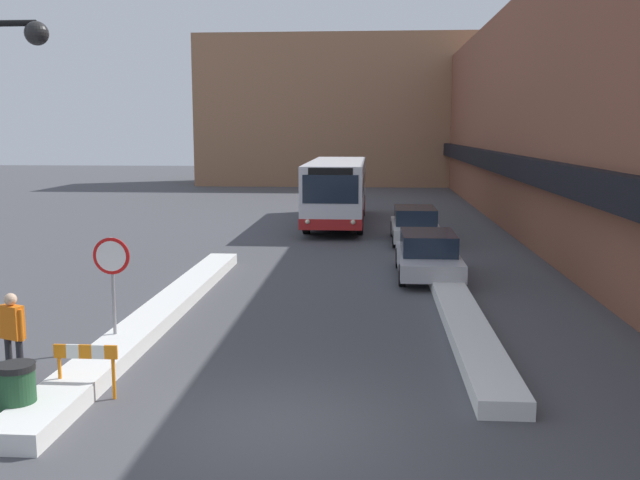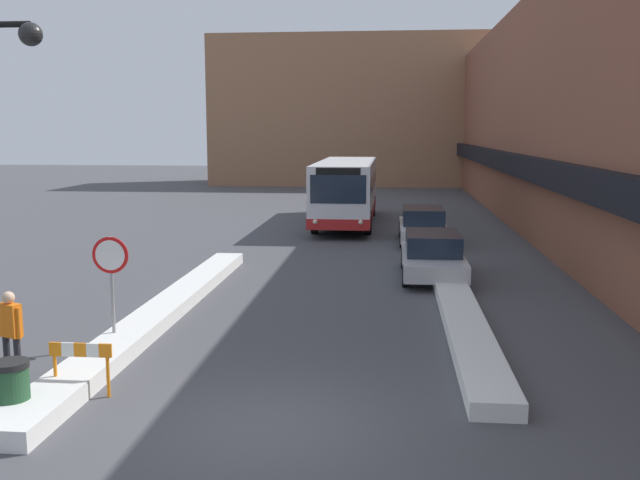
{
  "view_description": "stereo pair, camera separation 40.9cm",
  "coord_description": "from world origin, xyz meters",
  "views": [
    {
      "loc": [
        1.47,
        -10.28,
        4.51
      ],
      "look_at": [
        0.25,
        6.07,
        1.98
      ],
      "focal_mm": 40.0,
      "sensor_mm": 36.0,
      "label": 1
    },
    {
      "loc": [
        1.87,
        -10.24,
        4.51
      ],
      "look_at": [
        0.25,
        6.07,
        1.98
      ],
      "focal_mm": 40.0,
      "sensor_mm": 36.0,
      "label": 2
    }
  ],
  "objects": [
    {
      "name": "ground_plane",
      "position": [
        0.0,
        0.0,
        0.0
      ],
      "size": [
        160.0,
        160.0,
        0.0
      ],
      "primitive_type": "plane",
      "color": "#47474C"
    },
    {
      "name": "building_row_right",
      "position": [
        9.98,
        24.0,
        5.1
      ],
      "size": [
        5.5,
        60.0,
        10.23
      ],
      "color": "brown",
      "rests_on": "ground_plane"
    },
    {
      "name": "building_backdrop_far",
      "position": [
        0.0,
        50.75,
        6.07
      ],
      "size": [
        26.0,
        8.0,
        12.13
      ],
      "color": "#996B4C",
      "rests_on": "ground_plane"
    },
    {
      "name": "snow_bank_left",
      "position": [
        -3.6,
        6.09,
        0.17
      ],
      "size": [
        0.9,
        14.72,
        0.33
      ],
      "color": "silver",
      "rests_on": "ground_plane"
    },
    {
      "name": "snow_bank_right",
      "position": [
        3.6,
        6.03,
        0.16
      ],
      "size": [
        0.9,
        11.07,
        0.32
      ],
      "color": "silver",
      "rests_on": "ground_plane"
    },
    {
      "name": "city_bus",
      "position": [
        -0.25,
        24.12,
        1.67
      ],
      "size": [
        2.64,
        11.26,
        3.05
      ],
      "color": "silver",
      "rests_on": "ground_plane"
    },
    {
      "name": "parked_car_front",
      "position": [
        3.2,
        11.67,
        0.7
      ],
      "size": [
        1.89,
        4.57,
        1.38
      ],
      "color": "#B7B7BC",
      "rests_on": "ground_plane"
    },
    {
      "name": "parked_car_middle",
      "position": [
        3.2,
        18.67,
        0.72
      ],
      "size": [
        1.88,
        4.79,
        1.41
      ],
      "color": "silver",
      "rests_on": "ground_plane"
    },
    {
      "name": "stop_sign",
      "position": [
        -3.83,
        3.64,
        1.71
      ],
      "size": [
        0.76,
        0.08,
        2.36
      ],
      "color": "gray",
      "rests_on": "ground_plane"
    },
    {
      "name": "pedestrian",
      "position": [
        -4.95,
        1.64,
        0.99
      ],
      "size": [
        0.5,
        0.36,
        1.65
      ],
      "rotation": [
        0.0,
        0.0,
        -0.4
      ],
      "color": "#232328",
      "rests_on": "ground_plane"
    },
    {
      "name": "trash_bin",
      "position": [
        -4.0,
        -0.11,
        0.48
      ],
      "size": [
        0.59,
        0.59,
        0.95
      ],
      "color": "#234C2D",
      "rests_on": "ground_plane"
    },
    {
      "name": "construction_barricade",
      "position": [
        -3.34,
        0.97,
        0.67
      ],
      "size": [
        1.1,
        0.06,
        0.94
      ],
      "color": "orange",
      "rests_on": "ground_plane"
    }
  ]
}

